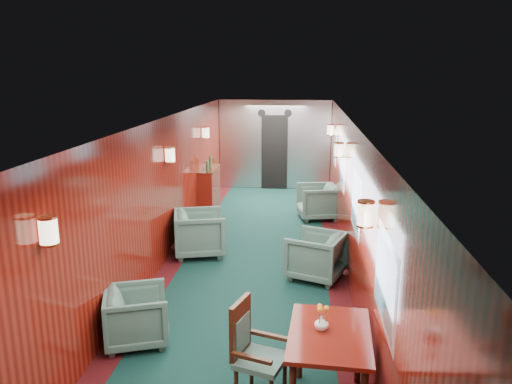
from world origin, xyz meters
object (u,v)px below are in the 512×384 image
at_px(dining_table, 329,345).
at_px(armchair_left_near, 137,316).
at_px(credenza, 209,189).
at_px(side_chair, 252,347).
at_px(armchair_right_near, 316,256).
at_px(armchair_left_far, 200,233).
at_px(armchair_right_far, 317,202).

relative_size(dining_table, armchair_left_near, 1.53).
bearing_deg(credenza, side_chair, -75.82).
bearing_deg(armchair_right_near, side_chair, 8.65).
distance_m(credenza, armchair_left_far, 2.80).
height_order(dining_table, armchair_left_far, dining_table).
relative_size(armchair_right_near, armchair_right_far, 0.97).
distance_m(armchair_left_far, armchair_right_far, 3.18).
height_order(credenza, armchair_right_far, credenza).
height_order(armchair_left_near, armchair_right_far, armchair_right_far).
distance_m(side_chair, armchair_right_near, 3.10).
bearing_deg(armchair_left_far, side_chair, -175.55).
xyz_separation_m(dining_table, armchair_left_near, (-2.19, 1.00, -0.34)).
relative_size(side_chair, armchair_left_far, 1.19).
height_order(armchair_left_near, armchair_left_far, armchair_left_far).
bearing_deg(credenza, armchair_right_far, -8.70).
bearing_deg(armchair_right_far, side_chair, -17.98).
relative_size(dining_table, credenza, 0.87).
bearing_deg(side_chair, armchair_left_far, 126.77).
bearing_deg(dining_table, armchair_left_near, 158.94).
xyz_separation_m(armchair_left_far, armchair_right_near, (1.99, -0.83, -0.03)).
height_order(dining_table, armchair_left_near, dining_table).
relative_size(side_chair, armchair_right_far, 1.24).
bearing_deg(side_chair, armchair_right_near, 95.27).
bearing_deg(credenza, armchair_left_near, -87.85).
relative_size(dining_table, side_chair, 1.09).
xyz_separation_m(side_chair, armchair_left_far, (-1.32, 3.85, -0.16)).
distance_m(armchair_left_near, armchair_left_far, 2.94).
xyz_separation_m(armchair_left_near, armchair_right_far, (2.23, 5.33, 0.04)).
bearing_deg(side_chair, armchair_left_near, 165.92).
xyz_separation_m(dining_table, credenza, (-2.41, 6.71, -0.16)).
relative_size(armchair_left_far, armchair_right_far, 1.05).
height_order(dining_table, side_chair, side_chair).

